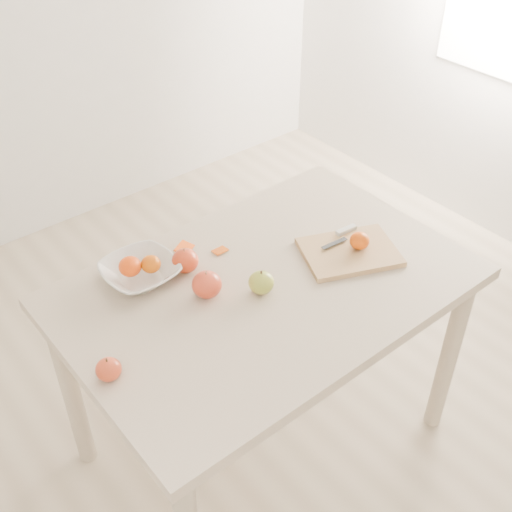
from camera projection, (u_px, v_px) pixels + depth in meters
ground at (265, 437)px, 2.36m from camera, size 3.50×3.50×0.00m
table at (266, 307)px, 1.96m from camera, size 1.20×0.80×0.75m
cutting_board at (349, 252)px, 2.00m from camera, size 0.35×0.31×0.02m
board_tangerine at (360, 241)px, 1.99m from camera, size 0.06×0.06×0.05m
fruit_bowl at (140, 272)px, 1.89m from camera, size 0.22×0.22×0.05m
bowl_tangerine_near at (130, 266)px, 1.87m from camera, size 0.07×0.07×0.06m
bowl_tangerine_far at (151, 264)px, 1.88m from camera, size 0.06×0.06×0.05m
orange_peel_a at (184, 249)px, 2.02m from camera, size 0.07×0.07×0.01m
orange_peel_b at (220, 251)px, 2.01m from camera, size 0.05×0.04×0.01m
paring_knife at (344, 232)px, 2.06m from camera, size 0.17×0.05×0.01m
apple_green at (261, 282)px, 1.85m from camera, size 0.08×0.08×0.07m
apple_red_d at (109, 369)px, 1.59m from camera, size 0.07×0.07×0.06m
apple_red_b at (207, 285)px, 1.83m from camera, size 0.09×0.09×0.08m
apple_red_a at (185, 261)px, 1.92m from camera, size 0.08×0.08×0.07m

